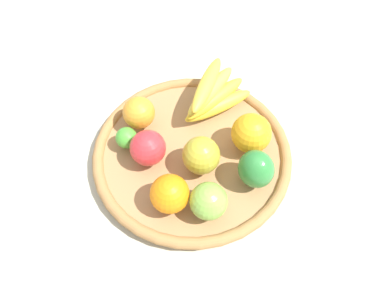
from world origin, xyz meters
name	(u,v)px	position (x,y,z in m)	size (l,w,h in m)	color
ground_plane	(192,159)	(0.00, 0.00, 0.00)	(2.40, 2.40, 0.00)	#B6B39E
basket	(192,154)	(0.00, 0.00, 0.02)	(0.43, 0.43, 0.04)	#A0754B
apple_2	(148,148)	(0.05, -0.08, 0.08)	(0.07, 0.07, 0.07)	red
orange_2	(139,113)	(-0.03, -0.13, 0.07)	(0.07, 0.07, 0.07)	orange
orange_0	(171,194)	(0.13, 0.00, 0.08)	(0.08, 0.08, 0.08)	orange
apple_0	(201,155)	(0.03, 0.03, 0.08)	(0.08, 0.08, 0.08)	#AA9E2B
banana_bunch	(213,95)	(-0.13, 0.01, 0.08)	(0.18, 0.14, 0.08)	yellow
bell_pepper	(256,169)	(0.03, 0.14, 0.08)	(0.07, 0.07, 0.08)	#2D7D35
orange_1	(251,133)	(-0.05, 0.11, 0.08)	(0.08, 0.08, 0.08)	orange
apple_1	(209,201)	(0.12, 0.07, 0.07)	(0.07, 0.07, 0.07)	#7CAE41
lime_0	(126,138)	(0.03, -0.14, 0.06)	(0.05, 0.05, 0.05)	green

